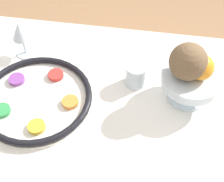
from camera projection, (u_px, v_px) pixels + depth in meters
dining_table at (128, 178)px, 1.20m from camera, size 1.47×0.86×0.74m
seder_plate at (37, 98)px, 0.96m from camera, size 0.35×0.35×0.03m
wine_glass at (20, 32)px, 1.04m from camera, size 0.07×0.07×0.13m
fruit_stand at (190, 81)px, 0.93m from camera, size 0.18×0.18×0.10m
orange_fruit at (201, 67)px, 0.88m from camera, size 0.07×0.07×0.07m
coconut at (188, 62)px, 0.87m from camera, size 0.11×0.11×0.11m
cup_mid at (136, 75)px, 0.99m from camera, size 0.07×0.07×0.08m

